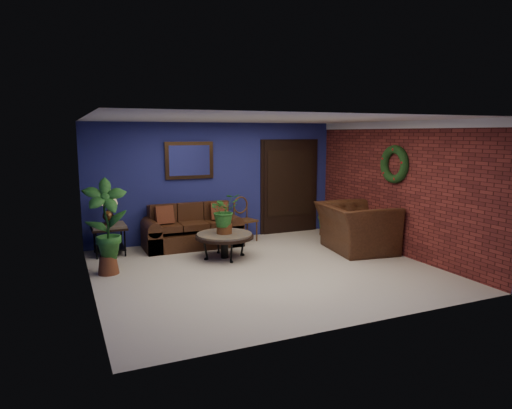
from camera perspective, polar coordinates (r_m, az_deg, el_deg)
name	(u,v)px	position (r m, az deg, el deg)	size (l,w,h in m)	color
floor	(265,269)	(7.79, 1.13, -8.11)	(5.50, 5.50, 0.00)	#C1B6A0
wall_back	(217,182)	(9.82, -4.95, 2.87)	(5.50, 0.04, 2.50)	navy
wall_left	(88,207)	(6.85, -20.23, -0.28)	(0.04, 5.00, 2.50)	navy
wall_right_brick	(398,188)	(9.01, 17.27, 1.95)	(0.04, 5.00, 2.50)	maroon
ceiling	(265,119)	(7.45, 1.19, 10.61)	(5.50, 5.00, 0.02)	silver
crown_molding	(399,125)	(8.93, 17.48, 9.48)	(0.03, 5.00, 0.14)	white
wall_mirror	(189,160)	(9.57, -8.33, 5.48)	(1.02, 0.06, 0.77)	#472E17
closet_door	(289,187)	(10.51, 4.20, 2.18)	(1.44, 0.06, 2.18)	black
wreath	(394,164)	(8.97, 16.90, 4.83)	(0.72, 0.72, 0.16)	black
sofa	(192,232)	(9.38, -8.03, -3.45)	(1.94, 0.84, 0.87)	#482614
coffee_table	(224,236)	(8.40, -3.97, -4.01)	(1.07, 1.07, 0.46)	#4B4842
end_table	(109,232)	(9.04, -17.91, -3.24)	(0.64, 0.64, 0.58)	#4B4842
table_lamp	(107,203)	(8.94, -18.08, 0.15)	(0.37, 0.37, 0.62)	#472E17
side_chair	(244,216)	(9.73, -1.56, -1.43)	(0.48, 0.48, 0.94)	#533417
armchair	(356,228)	(9.10, 12.40, -2.84)	(1.41, 1.23, 0.92)	#482614
coffee_plant	(224,212)	(8.31, -4.01, -0.89)	(0.62, 0.56, 0.74)	brown
floor_plant	(326,217)	(10.37, 8.70, -1.60)	(0.38, 0.32, 0.79)	brown
tall_plant	(106,223)	(7.73, -18.23, -2.18)	(0.72, 0.51, 1.57)	brown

